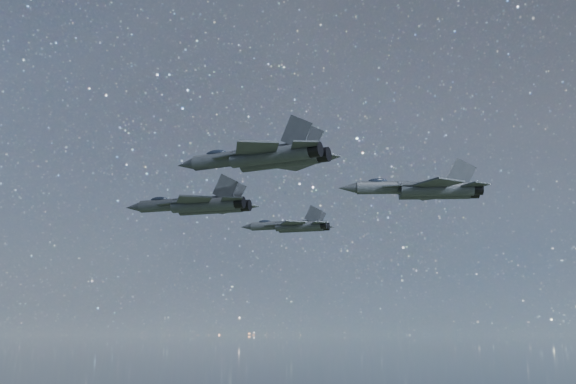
# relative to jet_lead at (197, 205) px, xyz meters

# --- Properties ---
(jet_lead) EXTENTS (17.94, 12.49, 4.51)m
(jet_lead) POSITION_rel_jet_lead_xyz_m (0.00, 0.00, 0.00)
(jet_lead) COLOR #2B3136
(jet_left) EXTENTS (15.18, 10.62, 3.82)m
(jet_left) POSITION_rel_jet_lead_xyz_m (8.11, 23.02, 0.73)
(jet_left) COLOR #2B3136
(jet_right) EXTENTS (20.16, 13.66, 5.07)m
(jet_right) POSITION_rel_jet_lead_xyz_m (10.31, -8.47, 3.52)
(jet_right) COLOR #2B3136
(jet_slot) EXTENTS (19.19, 13.37, 4.83)m
(jet_slot) POSITION_rel_jet_lead_xyz_m (28.19, 6.46, 2.31)
(jet_slot) COLOR #2B3136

